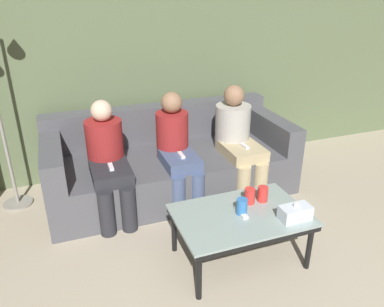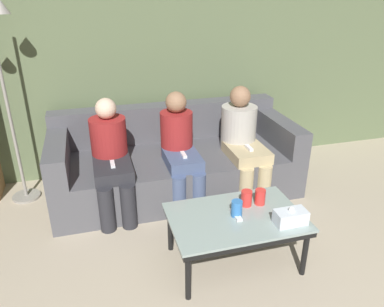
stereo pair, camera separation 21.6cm
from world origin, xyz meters
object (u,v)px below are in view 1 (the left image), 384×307
game_remote (241,213)px  seated_person_mid_right (237,137)px  seated_person_mid_left (176,147)px  cup_near_right (263,194)px  tissue_box (295,213)px  coffee_table (241,219)px  couch (170,162)px  seated_person_left_end (108,158)px  cup_far_center (250,196)px  cup_near_left (242,206)px

game_remote → seated_person_mid_right: 1.11m
seated_person_mid_left → seated_person_mid_right: size_ratio=0.99×
cup_near_right → tissue_box: (0.09, -0.29, -0.01)m
coffee_table → cup_near_right: 0.27m
couch → game_remote: (0.16, -1.22, 0.13)m
seated_person_left_end → seated_person_mid_left: (0.62, 0.00, 0.00)m
game_remote → seated_person_mid_right: (0.46, 1.00, 0.14)m
cup_near_right → seated_person_mid_right: seated_person_mid_right is taller
cup_far_center → seated_person_left_end: seated_person_left_end is taller
cup_near_left → tissue_box: (0.32, -0.19, -0.01)m
cup_near_left → tissue_box: 0.37m
tissue_box → seated_person_left_end: size_ratio=0.22×
cup_near_right → seated_person_mid_left: size_ratio=0.11×
game_remote → seated_person_mid_right: size_ratio=0.15×
couch → tissue_box: couch is taller
coffee_table → cup_near_left: 0.10m
cup_far_center → seated_person_mid_left: 0.93m
couch → seated_person_left_end: seated_person_left_end is taller
cup_near_right → seated_person_left_end: seated_person_left_end is taller
coffee_table → game_remote: 0.05m
seated_person_left_end → cup_far_center: bearing=-44.0°
couch → seated_person_mid_left: seated_person_mid_left is taller
couch → seated_person_left_end: size_ratio=2.29×
seated_person_mid_right → coffee_table: bearing=-114.8°
cup_near_right → game_remote: bearing=-155.6°
cup_far_center → seated_person_left_end: bearing=136.0°
cup_far_center → game_remote: size_ratio=0.79×
tissue_box → seated_person_mid_right: bearing=83.3°
cup_near_left → cup_far_center: same height
tissue_box → cup_far_center: bearing=123.5°
cup_far_center → tissue_box: 0.36m
cup_far_center → tissue_box: (0.20, -0.30, -0.01)m
game_remote → coffee_table: bearing=85.2°
cup_near_right → seated_person_left_end: 1.35m
game_remote → seated_person_mid_right: seated_person_mid_right is taller
cup_far_center → game_remote: 0.18m
tissue_box → seated_person_left_end: seated_person_left_end is taller
cup_near_left → seated_person_mid_right: size_ratio=0.11×
tissue_box → seated_person_left_end: 1.61m
couch → coffee_table: (0.16, -1.22, 0.07)m
seated_person_mid_right → cup_near_left: bearing=-114.6°
game_remote → seated_person_mid_left: size_ratio=0.15×
cup_far_center → seated_person_mid_right: size_ratio=0.12×
couch → seated_person_mid_left: (0.00, -0.23, 0.26)m
couch → cup_near_left: 1.24m
seated_person_mid_left → coffee_table: bearing=-80.9°
cup_near_right → cup_far_center: 0.11m
seated_person_mid_left → seated_person_mid_right: (0.62, 0.01, 0.01)m
cup_near_right → tissue_box: size_ratio=0.53×
coffee_table → cup_near_right: bearing=24.4°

